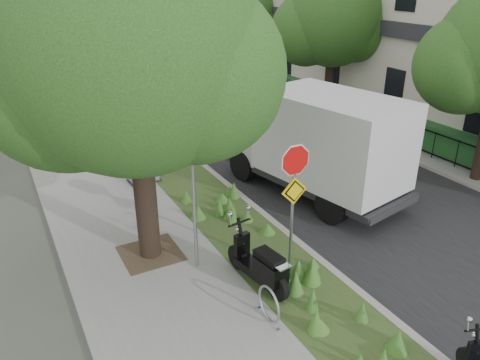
% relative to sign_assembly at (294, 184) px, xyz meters
% --- Properties ---
extents(ground, '(120.00, 120.00, 0.00)m').
position_rel_sign_assembly_xyz_m(ground, '(1.40, -0.58, -2.33)').
color(ground, '#4C5147').
rests_on(ground, ground).
extents(sidewalk_near, '(3.50, 60.00, 0.12)m').
position_rel_sign_assembly_xyz_m(sidewalk_near, '(-2.85, 9.42, -2.27)').
color(sidewalk_near, gray).
rests_on(sidewalk_near, ground).
extents(verge, '(2.00, 60.00, 0.12)m').
position_rel_sign_assembly_xyz_m(verge, '(-0.10, 9.42, -2.27)').
color(verge, '#2D4B20').
rests_on(verge, ground).
extents(kerb_near, '(0.20, 60.00, 0.13)m').
position_rel_sign_assembly_xyz_m(kerb_near, '(0.90, 9.42, -2.26)').
color(kerb_near, '#9E9991').
rests_on(kerb_near, ground).
extents(road, '(7.00, 60.00, 0.01)m').
position_rel_sign_assembly_xyz_m(road, '(4.40, 9.42, -2.32)').
color(road, black).
rests_on(road, ground).
extents(kerb_far, '(0.20, 60.00, 0.13)m').
position_rel_sign_assembly_xyz_m(kerb_far, '(7.90, 9.42, -2.26)').
color(kerb_far, '#9E9991').
rests_on(kerb_far, ground).
extents(footpath_far, '(3.20, 60.00, 0.12)m').
position_rel_sign_assembly_xyz_m(footpath_far, '(9.60, 9.42, -2.27)').
color(footpath_far, gray).
rests_on(footpath_far, ground).
extents(street_tree_main, '(6.21, 5.54, 7.66)m').
position_rel_sign_assembly_xyz_m(street_tree_main, '(-2.68, 2.28, 2.48)').
color(street_tree_main, black).
rests_on(street_tree_main, ground).
extents(bare_post, '(0.08, 0.08, 4.00)m').
position_rel_sign_assembly_xyz_m(bare_post, '(-1.80, 1.22, -0.21)').
color(bare_post, '#A5A8AD').
rests_on(bare_post, ground).
extents(bike_hoop, '(0.06, 0.78, 0.77)m').
position_rel_sign_assembly_xyz_m(bike_hoop, '(-1.30, -1.18, -1.83)').
color(bike_hoop, '#A5A8AD').
rests_on(bike_hoop, ground).
extents(sign_assembly, '(0.94, 0.08, 3.22)m').
position_rel_sign_assembly_xyz_m(sign_assembly, '(0.00, 0.00, 0.00)').
color(sign_assembly, '#A5A8AD').
rests_on(sign_assembly, ground).
extents(fence_far, '(0.04, 24.00, 1.00)m').
position_rel_sign_assembly_xyz_m(fence_far, '(8.60, 9.42, -1.66)').
color(fence_far, black).
rests_on(fence_far, ground).
extents(hedge_far, '(1.00, 24.00, 1.10)m').
position_rel_sign_assembly_xyz_m(hedge_far, '(9.30, 9.42, -1.66)').
color(hedge_far, '#1C4F24').
rests_on(hedge_far, footpath_far).
extents(terrace_houses, '(7.40, 26.40, 8.20)m').
position_rel_sign_assembly_xyz_m(terrace_houses, '(12.89, 9.42, 1.83)').
color(terrace_houses, beige).
rests_on(terrace_houses, ground).
extents(far_tree_b, '(4.83, 4.31, 6.56)m').
position_rel_sign_assembly_xyz_m(far_tree_b, '(8.34, 9.46, 2.04)').
color(far_tree_b, black).
rests_on(far_tree_b, ground).
extents(far_tree_c, '(4.37, 3.89, 5.93)m').
position_rel_sign_assembly_xyz_m(far_tree_c, '(8.34, 17.46, 1.63)').
color(far_tree_c, black).
rests_on(far_tree_c, ground).
extents(scooter_near, '(0.60, 2.01, 0.96)m').
position_rel_sign_assembly_xyz_m(scooter_near, '(-0.87, -0.24, -1.74)').
color(scooter_near, black).
rests_on(scooter_near, ground).
extents(box_truck, '(3.49, 6.42, 2.75)m').
position_rel_sign_assembly_xyz_m(box_truck, '(3.12, 3.32, -0.53)').
color(box_truck, '#262628').
rests_on(box_truck, ground).
extents(utility_cabinet, '(1.01, 0.70, 1.31)m').
position_rel_sign_assembly_xyz_m(utility_cabinet, '(-1.40, 6.47, -1.58)').
color(utility_cabinet, '#262628').
rests_on(utility_cabinet, ground).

